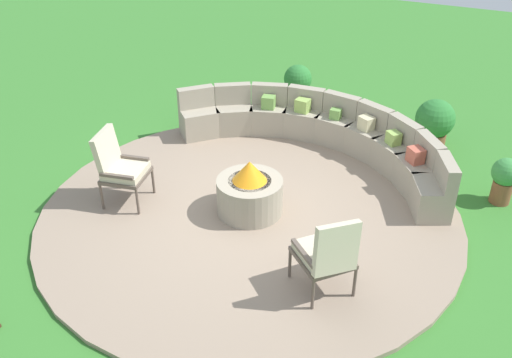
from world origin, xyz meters
The scene contains 9 objects.
ground_plane centered at (0.00, 0.00, 0.00)m, with size 24.00×24.00×0.00m, color #387A2D.
patio_circle centered at (0.00, 0.00, 0.03)m, with size 5.59×5.59×0.06m, color gray.
fire_pit centered at (0.00, 0.00, 0.36)m, with size 0.87×0.87×0.76m.
curved_stone_bench centered at (0.37, 1.93, 0.38)m, with size 4.56×2.03×0.79m.
lounge_chair_front_left centered at (-1.70, -0.47, 0.60)m, with size 0.68×0.66×1.03m.
lounge_chair_front_right centered at (1.40, -1.07, 0.59)m, with size 0.81×0.82×1.02m.
potted_plant_0 centered at (3.02, 1.71, 0.39)m, with size 0.39×0.39×0.67m.
potted_plant_1 centered at (1.87, 2.96, 0.44)m, with size 0.62×0.62×0.81m.
potted_plant_2 centered at (-0.67, 3.52, 0.43)m, with size 0.51×0.51×0.81m.
Camera 1 is at (2.69, -5.75, 4.45)m, focal length 40.46 mm.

